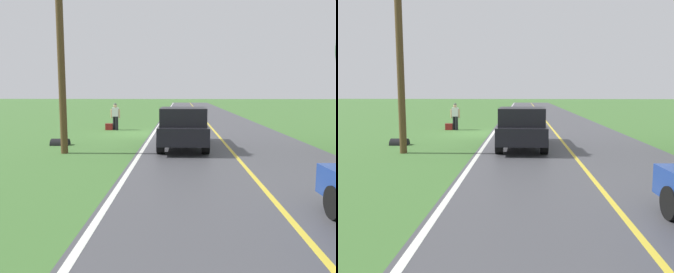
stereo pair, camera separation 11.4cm
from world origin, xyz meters
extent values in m
plane|color=#427033|center=(0.00, 0.00, 0.00)|extent=(200.00, 200.00, 0.00)
cube|color=#47474C|center=(-4.70, 0.00, 0.00)|extent=(7.87, 120.00, 0.00)
cube|color=silver|center=(-0.94, 0.00, 0.01)|extent=(0.16, 117.60, 0.00)
cube|color=gold|center=(-4.70, 0.00, 0.01)|extent=(0.14, 117.60, 0.00)
cylinder|color=black|center=(1.55, -1.75, 0.44)|extent=(0.18, 0.18, 0.88)
cylinder|color=black|center=(1.77, -2.00, 0.44)|extent=(0.18, 0.18, 0.88)
cube|color=white|center=(1.66, -1.87, 1.17)|extent=(0.41, 0.27, 0.58)
sphere|color=tan|center=(1.66, -1.87, 1.57)|extent=(0.23, 0.23, 0.23)
sphere|color=#4C564C|center=(1.66, -1.87, 1.65)|extent=(0.20, 0.20, 0.20)
cube|color=black|center=(1.65, -2.07, 1.20)|extent=(0.33, 0.21, 0.44)
cylinder|color=tan|center=(1.40, -1.85, 1.06)|extent=(0.10, 0.10, 0.58)
cylinder|color=tan|center=(1.92, -1.86, 1.06)|extent=(0.10, 0.10, 0.58)
cube|color=maroon|center=(2.08, -1.84, 0.21)|extent=(0.47, 0.21, 0.43)
cube|color=black|center=(-2.67, 4.99, 0.75)|extent=(2.02, 5.41, 0.70)
cube|color=black|center=(-2.66, 6.18, 1.46)|extent=(1.85, 2.17, 0.72)
cube|color=black|center=(-2.66, 6.18, 1.53)|extent=(1.69, 1.30, 0.43)
cube|color=black|center=(-3.61, 3.92, 1.33)|extent=(0.11, 3.02, 0.45)
cube|color=black|center=(-1.73, 3.91, 1.33)|extent=(0.11, 3.02, 0.45)
cube|color=black|center=(-2.68, 2.40, 1.33)|extent=(1.84, 0.11, 0.45)
cylinder|color=black|center=(-3.56, 6.75, 0.40)|extent=(0.30, 0.80, 0.80)
cylinder|color=black|center=(-1.76, 6.74, 0.40)|extent=(0.30, 0.80, 0.80)
cylinder|color=black|center=(-3.57, 3.45, 0.40)|extent=(0.30, 0.80, 0.80)
cylinder|color=black|center=(-1.77, 3.44, 0.40)|extent=(0.30, 0.80, 0.80)
cylinder|color=black|center=(-5.59, 13.89, 0.33)|extent=(0.26, 0.67, 0.66)
cylinder|color=brown|center=(2.13, 6.80, 3.90)|extent=(0.28, 0.28, 7.80)
cylinder|color=black|center=(3.06, 4.63, 0.00)|extent=(0.80, 0.60, 0.60)
camera|label=1|loc=(-2.55, 20.54, 2.47)|focal=37.28mm
camera|label=2|loc=(-2.66, 20.54, 2.47)|focal=37.28mm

